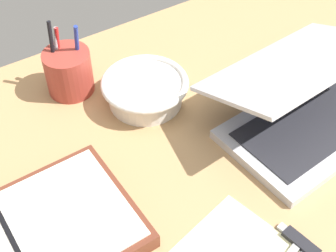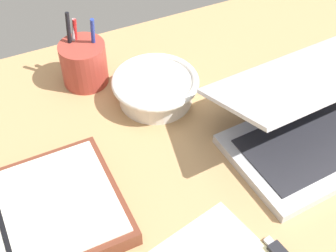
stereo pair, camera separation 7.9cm
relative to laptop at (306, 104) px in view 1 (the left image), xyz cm
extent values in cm
cube|color=tan|center=(-21.57, -2.47, -5.57)|extent=(140.00, 100.00, 2.00)
cube|color=#B7B7BC|center=(0.17, -2.27, -3.67)|extent=(34.91, 22.47, 1.80)
cube|color=#232328|center=(0.17, -2.27, -2.65)|extent=(30.48, 16.58, 0.24)
cube|color=#B7B7BC|center=(-0.32, 4.27, 6.62)|extent=(34.84, 21.52, 7.67)
cube|color=navy|center=(-0.29, 3.82, 6.46)|extent=(32.01, 19.28, 6.53)
cylinder|color=silver|center=(-22.10, 21.18, -2.17)|extent=(14.56, 14.56, 4.80)
torus|color=silver|center=(-22.10, 21.18, 0.23)|extent=(17.13, 17.13, 1.37)
cylinder|color=#9E382D|center=(-32.89, 32.60, -0.05)|extent=(9.34, 9.34, 9.05)
cylinder|color=black|center=(-34.67, 34.44, 3.62)|extent=(2.12, 2.08, 14.41)
cylinder|color=#233899|center=(-30.33, 32.82, 3.36)|extent=(1.00, 3.06, 13.82)
cylinder|color=#B21E1E|center=(-33.44, 35.10, 2.62)|extent=(2.08, 1.09, 12.42)
cylinder|color=#B7B7BC|center=(-34.02, 34.90, 2.66)|extent=(3.27, 2.02, 12.40)
cube|color=brown|center=(-55.61, 2.85, -3.08)|extent=(37.06, 22.51, 2.98)
cube|color=silver|center=(-46.73, 3.00, -1.44)|extent=(17.37, 20.15, 0.30)
cube|color=black|center=(-55.61, 2.85, -1.29)|extent=(1.13, 19.88, 0.30)
cube|color=black|center=(-18.99, -19.25, -4.07)|extent=(2.90, 6.24, 1.00)
cube|color=silver|center=(-19.55, -15.70, -4.07)|extent=(1.37, 1.37, 0.60)
camera|label=1|loc=(-55.91, -38.75, 59.32)|focal=50.00mm
camera|label=2|loc=(-49.01, -42.59, 59.32)|focal=50.00mm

